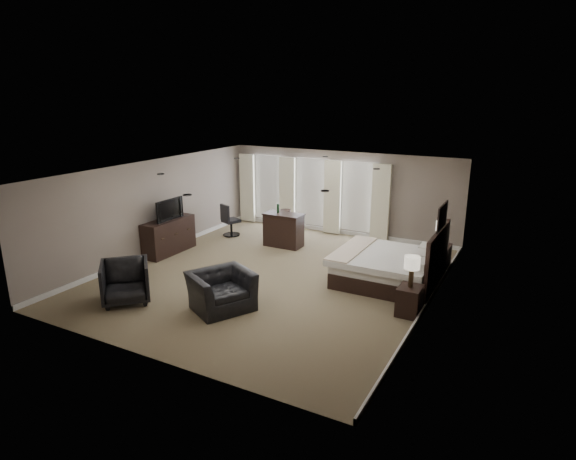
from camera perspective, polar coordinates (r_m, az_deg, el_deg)
The scene contains 16 objects.
room at distance 11.42m, azimuth -1.84°, elevation 0.61°, with size 7.60×8.60×2.64m.
window_bay at distance 15.43m, azimuth 2.61°, elevation 4.30°, with size 5.25×0.20×2.30m.
bed at distance 11.44m, azimuth 11.85°, elevation -2.74°, with size 2.27×2.16×1.44m, color silver.
nightstand_near at distance 10.07m, azimuth 14.18°, elevation -8.12°, with size 0.45×0.55×0.60m, color black.
nightstand_far at distance 12.72m, azimuth 17.49°, elevation -3.12°, with size 0.49×0.59×0.65m, color black.
lamp_near at distance 9.84m, azimuth 14.43°, elevation -4.83°, with size 0.31×0.31×0.64m, color beige.
lamp_far at distance 12.54m, azimuth 17.73°, elevation -0.38°, with size 0.30×0.30×0.62m, color beige.
wall_art at distance 10.91m, azimuth 17.79°, elevation 1.55°, with size 0.04×0.96×0.56m, color slate.
dresser at distance 13.77m, azimuth -13.93°, elevation -0.71°, with size 0.53×1.65×0.96m, color black.
tv at distance 13.63m, azimuth -14.08°, elevation 1.50°, with size 1.02×0.58×0.13m, color black.
armchair_near at distance 10.03m, azimuth -7.94°, elevation -6.41°, with size 1.22×0.79×1.06m, color black.
armchair_far at distance 10.84m, azimuth -18.73°, elevation -5.62°, with size 0.96×0.90×0.99m, color black.
bar_counter at distance 13.93m, azimuth -0.53°, elevation 0.02°, with size 1.13×0.59×0.98m, color black.
bar_stool_left at distance 15.42m, azimuth -0.28°, elevation 1.11°, with size 0.34×0.34×0.72m, color black.
bar_stool_right at distance 14.01m, azimuth -0.61°, elevation -0.23°, with size 0.39×0.39×0.83m, color black.
desk_chair at distance 15.06m, azimuth -6.76°, elevation 1.21°, with size 0.52×0.52×1.02m, color black.
Camera 1 is at (5.54, -9.51, 4.34)m, focal length 30.00 mm.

